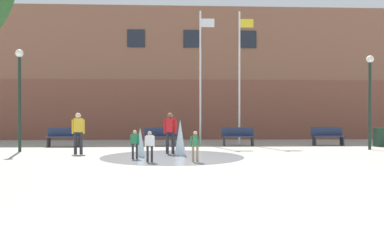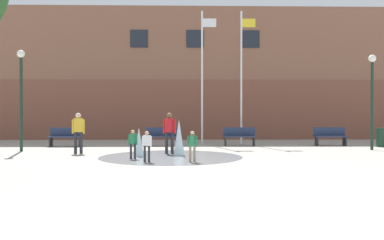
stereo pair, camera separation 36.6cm
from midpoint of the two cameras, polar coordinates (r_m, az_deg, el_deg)
name	(u,v)px [view 1 (the left image)]	position (r m, az deg, el deg)	size (l,w,h in m)	color
ground_plane	(220,179)	(8.72, 3.14, -9.00)	(100.00, 100.00, 0.00)	#9E998E
library_building	(190,78)	(26.60, -0.64, 6.46)	(36.00, 6.05, 8.39)	brown
splash_fountain	(168,145)	(13.70, -4.47, -3.86)	(5.12, 5.12, 1.34)	gray
park_bench_left_of_flagpoles	(64,137)	(18.98, -19.46, -2.42)	(1.60, 0.44, 0.91)	#28282D
park_bench_center	(161,136)	(18.43, -5.36, -2.48)	(1.60, 0.44, 0.91)	#28282D
park_bench_under_right_flagpole	(238,136)	(18.61, 6.47, -2.45)	(1.60, 0.44, 0.91)	#28282D
park_bench_far_right	(328,136)	(19.82, 19.47, -2.30)	(1.60, 0.44, 0.91)	#28282D
adult_near_bench	(170,130)	(14.50, -4.07, -1.49)	(0.50, 0.39, 1.59)	#28282D
child_with_pink_shirt	(195,144)	(11.85, -0.39, -3.66)	(0.31, 0.23, 0.99)	#89755B
child_running	(135,142)	(12.88, -9.52, -3.33)	(0.31, 0.23, 0.99)	#28282D
child_in_fountain	(150,144)	(11.90, -7.34, -3.65)	(0.31, 0.22, 0.99)	#28282D
adult_in_red	(78,130)	(15.26, -17.61, -1.42)	(0.50, 0.29, 1.59)	#28282D
flagpole_left	(201,73)	(20.03, 0.84, 7.18)	(0.80, 0.10, 7.06)	silver
flagpole_right	(240,73)	(20.26, 6.81, 7.10)	(0.80, 0.10, 7.06)	silver
lamp_post_left_lane	(20,86)	(16.99, -25.36, 4.77)	(0.32, 0.32, 4.20)	#192D23
lamp_post_right_lane	(370,89)	(18.02, 24.96, 4.37)	(0.32, 0.32, 4.11)	#192D23
trash_can	(379,137)	(20.09, 26.17, -2.37)	(0.56, 0.56, 0.90)	#193323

